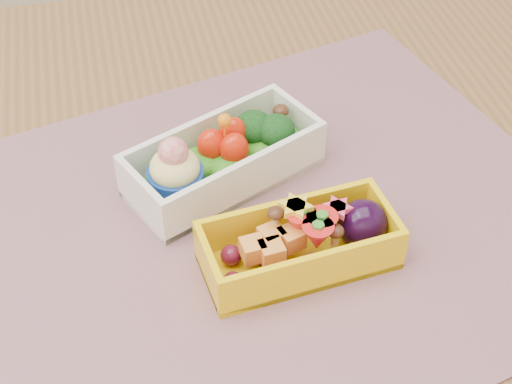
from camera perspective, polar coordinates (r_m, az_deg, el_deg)
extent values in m
cube|color=brown|center=(0.70, -4.06, -2.58)|extent=(1.20, 0.80, 0.04)
cylinder|color=brown|center=(1.35, 17.35, 0.22)|extent=(0.06, 0.06, 0.71)
cube|color=#8E6266|center=(0.67, -0.53, -2.78)|extent=(0.66, 0.56, 0.00)
cube|color=white|center=(0.70, -2.41, 2.42)|extent=(0.19, 0.14, 0.05)
ellipsoid|color=#54A822|center=(0.70, -2.39, 2.00)|extent=(0.18, 0.13, 0.02)
cylinder|color=navy|center=(0.68, -5.87, 0.54)|extent=(0.05, 0.05, 0.03)
sphere|color=red|center=(0.65, -6.10, 2.95)|extent=(0.03, 0.03, 0.03)
ellipsoid|color=red|center=(0.69, -3.26, 3.45)|extent=(0.03, 0.02, 0.03)
ellipsoid|color=red|center=(0.69, -1.62, 3.15)|extent=(0.03, 0.02, 0.03)
ellipsoid|color=red|center=(0.70, -1.70, 4.33)|extent=(0.03, 0.02, 0.03)
sphere|color=orange|center=(0.67, -2.33, 5.28)|extent=(0.01, 0.01, 0.01)
ellipsoid|color=black|center=(0.71, -0.15, 4.80)|extent=(0.04, 0.04, 0.03)
ellipsoid|color=black|center=(0.71, 1.48, 4.51)|extent=(0.04, 0.04, 0.03)
ellipsoid|color=#3F2111|center=(0.72, 1.82, 5.99)|extent=(0.02, 0.02, 0.01)
cube|color=yellow|center=(0.63, 3.19, -3.92)|extent=(0.16, 0.09, 0.04)
ellipsoid|color=#540F25|center=(0.62, 0.54, -5.32)|extent=(0.09, 0.05, 0.02)
cube|color=orange|center=(0.62, 1.12, -3.83)|extent=(0.04, 0.04, 0.02)
cone|color=red|center=(0.62, 3.24, -2.35)|extent=(0.03, 0.03, 0.03)
cone|color=red|center=(0.62, 4.82, -2.60)|extent=(0.03, 0.03, 0.03)
cone|color=red|center=(0.61, 4.52, -3.35)|extent=(0.03, 0.03, 0.03)
cylinder|color=yellow|center=(0.61, 2.95, -1.08)|extent=(0.03, 0.03, 0.01)
cylinder|color=#E53F5B|center=(0.62, 6.01, -1.18)|extent=(0.03, 0.03, 0.01)
ellipsoid|color=#3F2111|center=(0.62, 1.41, -2.53)|extent=(0.01, 0.01, 0.01)
ellipsoid|color=#3F2111|center=(0.62, 5.83, -3.36)|extent=(0.01, 0.01, 0.01)
ellipsoid|color=black|center=(0.64, 7.82, -2.37)|extent=(0.04, 0.04, 0.04)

